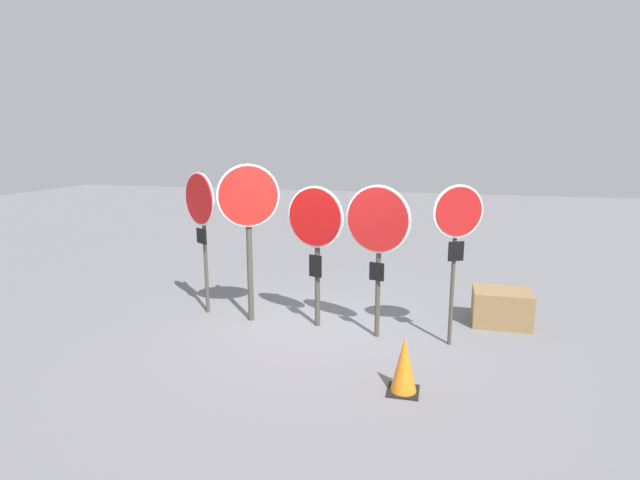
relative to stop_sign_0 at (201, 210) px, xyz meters
name	(u,v)px	position (x,y,z in m)	size (l,w,h in m)	color
ground_plane	(318,329)	(1.99, -0.26, -1.73)	(40.00, 40.00, 0.00)	slate
stop_sign_0	(201,210)	(0.00, 0.00, 0.00)	(0.73, 0.49, 2.33)	#474238
stop_sign_1	(249,212)	(0.89, -0.17, 0.02)	(0.85, 0.47, 2.49)	#474238
stop_sign_2	(316,230)	(1.93, -0.15, -0.22)	(0.89, 0.26, 2.16)	#474238
stop_sign_3	(378,231)	(2.88, -0.36, -0.15)	(0.93, 0.28, 2.22)	#474238
stop_sign_4	(457,226)	(3.94, -0.39, -0.03)	(0.65, 0.34, 2.25)	#474238
traffic_cone_0	(404,365)	(3.41, -1.87, -1.40)	(0.36, 0.36, 0.67)	black
storage_crate	(501,307)	(4.70, 0.64, -1.46)	(0.86, 0.65, 0.55)	olive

